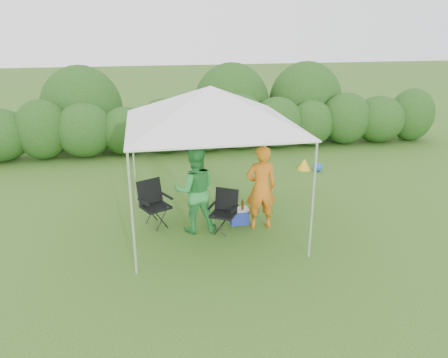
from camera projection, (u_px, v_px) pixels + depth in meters
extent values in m
plane|color=#3C6520|center=(216.00, 238.00, 8.40)|extent=(70.00, 70.00, 0.00)
cylinder|color=#382616|center=(3.00, 156.00, 12.96)|extent=(0.12, 0.12, 0.30)
ellipsoid|color=#244E18|center=(42.00, 130.00, 12.91)|extent=(1.57, 1.34, 1.80)
cylinder|color=#382616|center=(45.00, 154.00, 13.17)|extent=(0.12, 0.12, 0.30)
ellipsoid|color=#244E18|center=(84.00, 130.00, 13.14)|extent=(1.72, 1.47, 1.65)
cylinder|color=#382616|center=(87.00, 152.00, 13.38)|extent=(0.12, 0.12, 0.30)
ellipsoid|color=#244E18|center=(125.00, 131.00, 13.38)|extent=(1.50, 1.28, 1.50)
cylinder|color=#382616|center=(127.00, 150.00, 13.58)|extent=(0.12, 0.12, 0.30)
ellipsoid|color=#244E18|center=(165.00, 126.00, 13.55)|extent=(1.65, 1.40, 1.73)
cylinder|color=#382616|center=(166.00, 148.00, 13.79)|extent=(0.12, 0.12, 0.30)
ellipsoid|color=#244E18|center=(203.00, 127.00, 13.78)|extent=(1.80, 1.53, 1.57)
cylinder|color=#382616|center=(203.00, 146.00, 14.00)|extent=(0.12, 0.12, 0.30)
ellipsoid|color=#244E18|center=(240.00, 122.00, 13.95)|extent=(1.58, 1.34, 1.80)
cylinder|color=#382616|center=(240.00, 144.00, 14.21)|extent=(0.12, 0.12, 0.30)
ellipsoid|color=#244E18|center=(276.00, 122.00, 14.18)|extent=(1.72, 1.47, 1.65)
cylinder|color=#382616|center=(276.00, 142.00, 14.41)|extent=(0.12, 0.12, 0.30)
ellipsoid|color=#244E18|center=(311.00, 123.00, 14.42)|extent=(1.50, 1.28, 1.50)
cylinder|color=#382616|center=(310.00, 141.00, 14.62)|extent=(0.12, 0.12, 0.30)
ellipsoid|color=#244E18|center=(346.00, 118.00, 14.59)|extent=(1.65, 1.40, 1.73)
cylinder|color=#382616|center=(344.00, 139.00, 14.83)|extent=(0.12, 0.12, 0.30)
ellipsoid|color=#244E18|center=(379.00, 119.00, 14.82)|extent=(1.80, 1.53, 1.57)
cylinder|color=#382616|center=(376.00, 137.00, 15.04)|extent=(0.12, 0.12, 0.30)
ellipsoid|color=#244E18|center=(411.00, 115.00, 14.99)|extent=(1.58, 1.34, 1.80)
cylinder|color=#382616|center=(408.00, 136.00, 15.25)|extent=(0.12, 0.12, 0.30)
cylinder|color=silver|center=(132.00, 216.00, 6.86)|extent=(0.04, 0.04, 2.10)
cylinder|color=silver|center=(313.00, 202.00, 7.38)|extent=(0.04, 0.04, 2.10)
cylinder|color=silver|center=(134.00, 160.00, 9.63)|extent=(0.04, 0.04, 2.10)
cylinder|color=silver|center=(265.00, 153.00, 10.15)|extent=(0.04, 0.04, 2.10)
cube|color=white|center=(211.00, 124.00, 8.14)|extent=(3.10, 3.10, 0.03)
pyramid|color=white|center=(211.00, 105.00, 8.02)|extent=(3.10, 3.10, 0.70)
cube|color=black|center=(223.00, 214.00, 8.54)|extent=(0.61, 0.59, 0.04)
cube|color=black|center=(226.00, 199.00, 8.63)|extent=(0.46, 0.34, 0.44)
cube|color=black|center=(212.00, 205.00, 8.56)|extent=(0.23, 0.36, 0.03)
cube|color=black|center=(235.00, 209.00, 8.41)|extent=(0.23, 0.36, 0.03)
cylinder|color=black|center=(211.00, 226.00, 8.49)|extent=(0.02, 0.02, 0.37)
cylinder|color=black|center=(229.00, 229.00, 8.37)|extent=(0.02, 0.02, 0.37)
cylinder|color=black|center=(217.00, 218.00, 8.83)|extent=(0.02, 0.02, 0.37)
cylinder|color=black|center=(236.00, 220.00, 8.71)|extent=(0.02, 0.02, 0.37)
cube|color=black|center=(156.00, 207.00, 8.77)|extent=(0.67, 0.65, 0.05)
cube|color=black|center=(150.00, 191.00, 8.83)|extent=(0.52, 0.36, 0.49)
cube|color=black|center=(143.00, 202.00, 8.56)|extent=(0.24, 0.41, 0.03)
cube|color=black|center=(167.00, 196.00, 8.86)|extent=(0.24, 0.41, 0.03)
cylinder|color=black|center=(152.00, 223.00, 8.55)|extent=(0.02, 0.02, 0.41)
cylinder|color=black|center=(171.00, 217.00, 8.80)|extent=(0.02, 0.02, 0.41)
cylinder|color=black|center=(142.00, 215.00, 8.88)|extent=(0.02, 0.02, 0.41)
cylinder|color=black|center=(160.00, 210.00, 9.12)|extent=(0.02, 0.02, 0.41)
imported|color=orange|center=(261.00, 188.00, 8.57)|extent=(0.62, 0.41, 1.70)
imported|color=green|center=(195.00, 190.00, 8.43)|extent=(0.85, 0.67, 1.70)
cube|color=#2436A5|center=(239.00, 217.00, 8.97)|extent=(0.37, 0.27, 0.30)
cube|color=silver|center=(239.00, 209.00, 8.91)|extent=(0.39, 0.29, 0.03)
cylinder|color=#592D0C|center=(243.00, 205.00, 8.85)|extent=(0.06, 0.06, 0.22)
cone|color=yellow|center=(304.00, 164.00, 12.21)|extent=(0.37, 0.37, 0.31)
sphere|color=blue|center=(317.00, 167.00, 12.09)|extent=(0.25, 0.25, 0.25)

